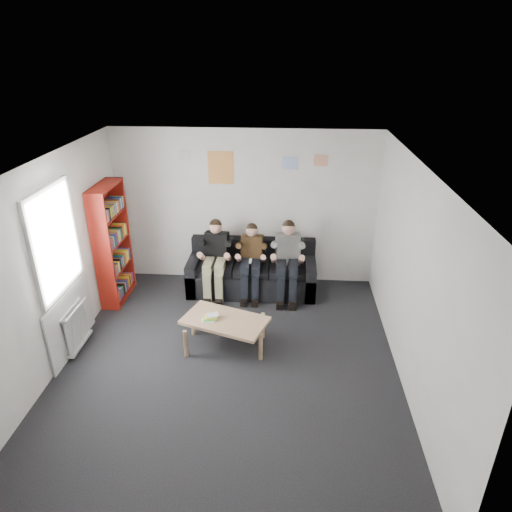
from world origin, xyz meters
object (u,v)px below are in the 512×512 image
at_px(person_right, 287,261).
at_px(bookshelf, 113,244).
at_px(coffee_table, 225,323).
at_px(person_left, 215,259).
at_px(person_middle, 251,261).
at_px(sofa, 252,273).

bearing_deg(person_right, bookshelf, 175.41).
bearing_deg(coffee_table, person_left, 103.36).
xyz_separation_m(person_left, person_middle, (0.60, 0.00, -0.02)).
xyz_separation_m(sofa, person_middle, (-0.00, -0.19, 0.32)).
distance_m(sofa, coffee_table, 1.73).
xyz_separation_m(sofa, person_left, (-0.60, -0.20, 0.34)).
height_order(bookshelf, person_left, bookshelf).
xyz_separation_m(bookshelf, person_left, (1.62, 0.25, -0.34)).
height_order(sofa, bookshelf, bookshelf).
relative_size(sofa, bookshelf, 1.10).
bearing_deg(person_left, sofa, 23.05).
xyz_separation_m(person_left, person_right, (1.21, -0.00, 0.01)).
bearing_deg(person_right, sofa, 152.20).
bearing_deg(sofa, coffee_table, -98.13).
bearing_deg(sofa, bookshelf, -168.65).
xyz_separation_m(coffee_table, person_left, (-0.36, 1.52, 0.24)).
height_order(coffee_table, person_right, person_right).
bearing_deg(person_right, person_middle, 170.03).
height_order(sofa, coffee_table, sofa).
relative_size(sofa, person_left, 1.68).
height_order(bookshelf, person_right, bookshelf).
bearing_deg(sofa, person_middle, -90.00).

